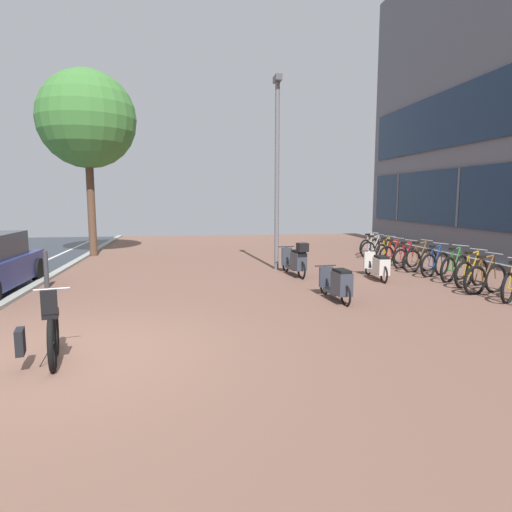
% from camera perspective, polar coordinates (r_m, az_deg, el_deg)
% --- Properties ---
extents(ground, '(21.00, 40.00, 0.13)m').
position_cam_1_polar(ground, '(6.90, -9.31, -12.07)').
color(ground, '#2A3039').
extents(bicycle_foreground, '(0.58, 1.40, 1.13)m').
position_cam_1_polar(bicycle_foreground, '(6.84, -25.05, -9.14)').
color(bicycle_foreground, black).
rests_on(bicycle_foreground, ground).
extents(bicycle_rack_01, '(1.38, 0.49, 1.00)m').
position_cam_1_polar(bicycle_rack_01, '(11.87, 27.53, -2.63)').
color(bicycle_rack_01, black).
rests_on(bicycle_rack_01, ground).
extents(bicycle_rack_02, '(1.32, 0.60, 1.00)m').
position_cam_1_polar(bicycle_rack_02, '(12.61, 26.12, -2.00)').
color(bicycle_rack_02, black).
rests_on(bicycle_rack_02, ground).
extents(bicycle_rack_03, '(1.28, 0.73, 1.01)m').
position_cam_1_polar(bicycle_rack_03, '(13.26, 24.30, -1.43)').
color(bicycle_rack_03, black).
rests_on(bicycle_rack_03, ground).
extents(bicycle_rack_04, '(1.27, 0.65, 0.99)m').
position_cam_1_polar(bicycle_rack_04, '(13.86, 22.16, -0.98)').
color(bicycle_rack_04, black).
rests_on(bicycle_rack_04, ground).
extents(bicycle_rack_05, '(1.38, 0.50, 1.01)m').
position_cam_1_polar(bicycle_rack_05, '(14.52, 20.45, -0.50)').
color(bicycle_rack_05, black).
rests_on(bicycle_rack_05, ground).
extents(bicycle_rack_06, '(1.21, 0.59, 0.93)m').
position_cam_1_polar(bicycle_rack_06, '(15.18, 18.87, -0.19)').
color(bicycle_rack_06, black).
rests_on(bicycle_rack_06, ground).
extents(bicycle_rack_07, '(1.26, 0.53, 0.93)m').
position_cam_1_polar(bicycle_rack_07, '(15.84, 17.32, 0.19)').
color(bicycle_rack_07, black).
rests_on(bicycle_rack_07, ground).
extents(bicycle_rack_08, '(1.10, 0.69, 0.92)m').
position_cam_1_polar(bicycle_rack_08, '(16.59, 16.44, 0.53)').
color(bicycle_rack_08, black).
rests_on(bicycle_rack_08, ground).
extents(bicycle_rack_09, '(1.26, 0.48, 0.93)m').
position_cam_1_polar(bicycle_rack_09, '(17.26, 15.06, 0.86)').
color(bicycle_rack_09, black).
rests_on(bicycle_rack_09, ground).
extents(bicycle_rack_10, '(1.13, 0.67, 0.93)m').
position_cam_1_polar(bicycle_rack_10, '(18.03, 14.51, 1.16)').
color(bicycle_rack_10, black).
rests_on(bicycle_rack_10, ground).
extents(scooter_near, '(0.52, 1.64, 0.77)m').
position_cam_1_polar(scooter_near, '(9.89, 10.52, -3.56)').
color(scooter_near, black).
rests_on(scooter_near, ground).
extents(scooter_mid, '(0.59, 1.82, 1.04)m').
position_cam_1_polar(scooter_mid, '(12.81, 5.22, -0.57)').
color(scooter_mid, black).
rests_on(scooter_mid, ground).
extents(scooter_far, '(0.52, 1.80, 0.75)m').
position_cam_1_polar(scooter_far, '(12.71, 15.51, -1.28)').
color(scooter_far, black).
rests_on(scooter_far, ground).
extents(lamp_post, '(0.20, 0.52, 5.92)m').
position_cam_1_polar(lamp_post, '(13.96, 2.73, 11.72)').
color(lamp_post, slate).
rests_on(lamp_post, ground).
extents(street_tree, '(3.65, 3.65, 7.02)m').
position_cam_1_polar(street_tree, '(18.54, -21.00, 16.10)').
color(street_tree, brown).
rests_on(street_tree, ground).
extents(bollard_far, '(0.12, 0.12, 0.94)m').
position_cam_1_polar(bollard_far, '(12.35, -25.51, -1.59)').
color(bollard_far, '#38383D').
rests_on(bollard_far, ground).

